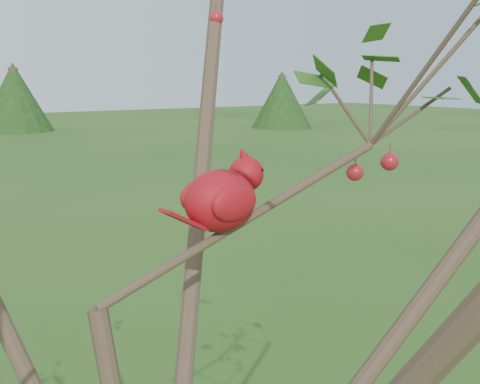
# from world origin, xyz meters

# --- Properties ---
(crabapple_tree) EXTENTS (2.35, 2.05, 2.95)m
(crabapple_tree) POSITION_xyz_m (0.03, -0.02, 2.12)
(crabapple_tree) COLOR #443024
(crabapple_tree) RESTS_ON ground
(cardinal) EXTENTS (0.25, 0.14, 0.17)m
(cardinal) POSITION_xyz_m (0.20, 0.08, 2.12)
(cardinal) COLOR #B60F19
(cardinal) RESTS_ON ground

